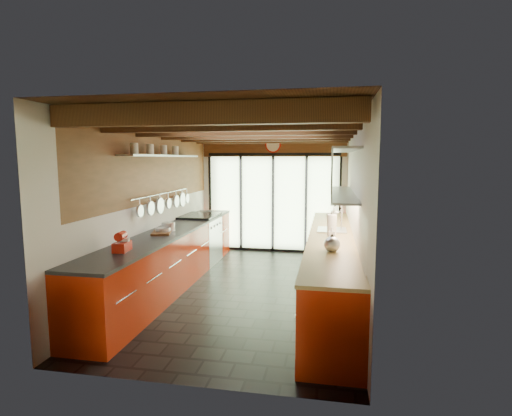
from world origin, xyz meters
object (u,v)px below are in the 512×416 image
Objects in this scene: soap_bottle at (332,233)px; paper_towel at (332,225)px; bowl at (331,215)px; stand_mixer at (122,243)px; kettle at (332,243)px.

paper_towel is at bearing 90.00° from soap_bottle.
bowl is at bearing 90.00° from soap_bottle.
stand_mixer is 4.35m from bowl.
soap_bottle reaches higher than bowl.
bowl is at bearing 90.00° from paper_towel.
stand_mixer reaches higher than soap_bottle.
paper_towel is 0.29m from soap_bottle.
paper_towel is 2.04× the size of soap_bottle.
kettle is at bearing -90.00° from soap_bottle.
stand_mixer reaches higher than kettle.
soap_bottle is (0.00, -0.29, -0.06)m from paper_towel.
paper_towel is at bearing 90.00° from kettle.
stand_mixer is 1.60× the size of soap_bottle.
soap_bottle is at bearing 24.98° from stand_mixer.
kettle is at bearing -90.00° from bowl.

